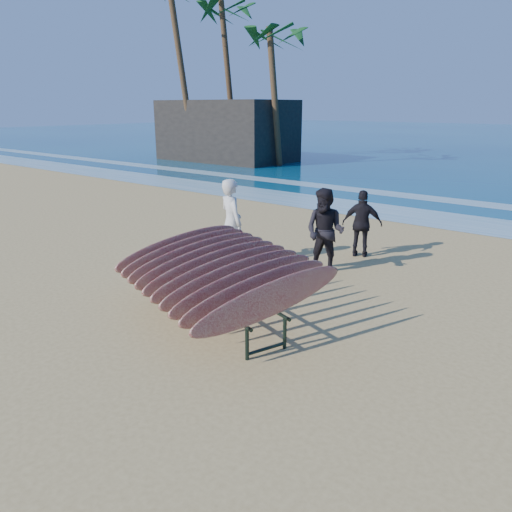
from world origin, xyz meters
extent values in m
plane|color=tan|center=(0.00, 0.00, 0.00)|extent=(120.00, 120.00, 0.00)
plane|color=white|center=(0.00, 10.00, 0.01)|extent=(160.00, 160.00, 0.00)
plane|color=white|center=(0.00, 13.50, 0.01)|extent=(160.00, 160.00, 0.00)
cylinder|color=black|center=(-1.68, 0.16, 0.25)|extent=(0.06, 0.06, 0.50)
cylinder|color=black|center=(1.12, -0.79, 0.25)|extent=(0.06, 0.06, 0.50)
cylinder|color=black|center=(-1.48, 0.77, 0.25)|extent=(0.06, 0.06, 0.50)
cylinder|color=black|center=(1.33, -0.17, 0.25)|extent=(0.06, 0.06, 0.50)
cylinder|color=black|center=(-0.28, -0.31, 0.50)|extent=(3.05, 1.07, 0.06)
cylinder|color=black|center=(-0.07, 0.30, 0.50)|extent=(3.05, 1.07, 0.06)
cylinder|color=black|center=(-1.58, 0.47, 0.08)|extent=(0.25, 0.63, 0.04)
cylinder|color=black|center=(1.23, -0.48, 0.08)|extent=(0.25, 0.63, 0.04)
ellipsoid|color=#640711|center=(-1.65, 0.49, 0.86)|extent=(0.88, 2.45, 0.94)
ellipsoid|color=#640711|center=(-1.32, 0.38, 0.86)|extent=(0.88, 2.45, 0.94)
ellipsoid|color=#640711|center=(-0.99, 0.27, 0.86)|extent=(0.88, 2.45, 0.94)
ellipsoid|color=#640711|center=(-0.67, 0.16, 0.86)|extent=(0.88, 2.45, 0.94)
ellipsoid|color=#640711|center=(-0.34, 0.05, 0.86)|extent=(0.88, 2.45, 0.94)
ellipsoid|color=#640711|center=(-0.01, -0.06, 0.86)|extent=(0.88, 2.45, 0.94)
ellipsoid|color=#640711|center=(0.31, -0.17, 0.86)|extent=(0.88, 2.45, 0.94)
ellipsoid|color=#640711|center=(0.64, -0.28, 0.86)|extent=(0.88, 2.45, 0.94)
ellipsoid|color=#640711|center=(0.97, -0.39, 0.86)|extent=(0.88, 2.45, 0.94)
ellipsoid|color=#640711|center=(1.29, -0.50, 0.86)|extent=(0.88, 2.45, 0.94)
imported|color=silver|center=(-2.02, 2.42, 0.97)|extent=(0.83, 0.69, 1.93)
imported|color=black|center=(-0.07, 3.19, 0.91)|extent=(0.96, 0.78, 1.82)
imported|color=black|center=(-0.04, 4.81, 0.79)|extent=(1.00, 0.72, 1.58)
cube|color=#2D2823|center=(-17.18, 18.98, 1.89)|extent=(8.52, 4.73, 3.79)
cylinder|color=brown|center=(-18.43, 16.45, 5.32)|extent=(0.36, 1.96, 10.57)
cylinder|color=brown|center=(-12.60, 18.05, 3.79)|extent=(0.36, 1.46, 7.56)
cylinder|color=brown|center=(-17.81, 19.96, 4.86)|extent=(0.36, 1.55, 9.68)
camera|label=1|loc=(5.21, -5.63, 3.45)|focal=35.00mm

